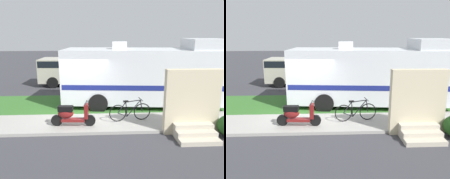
# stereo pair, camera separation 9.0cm
# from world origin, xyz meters

# --- Properties ---
(ground_plane) EXTENTS (80.00, 80.00, 0.00)m
(ground_plane) POSITION_xyz_m (0.00, 0.00, 0.00)
(ground_plane) COLOR #38383D
(sidewalk) EXTENTS (24.00, 2.00, 0.12)m
(sidewalk) POSITION_xyz_m (0.00, -1.20, 0.06)
(sidewalk) COLOR #9E9B93
(sidewalk) RESTS_ON ground
(grass_strip) EXTENTS (24.00, 3.40, 0.08)m
(grass_strip) POSITION_xyz_m (0.00, 1.50, 0.04)
(grass_strip) COLOR #336628
(grass_strip) RESTS_ON ground
(motorhome_rv) EXTENTS (8.00, 3.29, 3.37)m
(motorhome_rv) POSITION_xyz_m (3.18, 1.33, 1.60)
(motorhome_rv) COLOR silver
(motorhome_rv) RESTS_ON ground
(scooter) EXTENTS (1.72, 0.50, 0.97)m
(scooter) POSITION_xyz_m (-0.22, -1.54, 0.58)
(scooter) COLOR black
(scooter) RESTS_ON ground
(bicycle) EXTENTS (1.73, 0.52, 0.91)m
(bicycle) POSITION_xyz_m (2.11, -1.13, 0.51)
(bicycle) COLOR black
(bicycle) RESTS_ON ground
(pickup_truck_near) EXTENTS (5.47, 2.46, 1.90)m
(pickup_truck_near) POSITION_xyz_m (-1.20, 6.41, 1.00)
(pickup_truck_near) COLOR #B7B29E
(pickup_truck_near) RESTS_ON ground
(porch_steps) EXTENTS (2.00, 1.26, 2.40)m
(porch_steps) POSITION_xyz_m (4.21, -2.29, 0.97)
(porch_steps) COLOR #BCB29E
(porch_steps) RESTS_ON ground
(bottle_green) EXTENTS (0.08, 0.08, 0.23)m
(bottle_green) POSITION_xyz_m (3.79, -0.96, 0.22)
(bottle_green) COLOR #B2B2B7
(bottle_green) RESTS_ON ground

